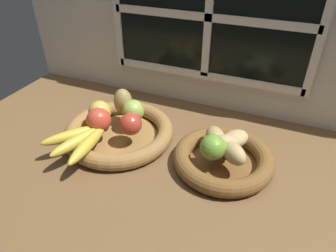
{
  "coord_description": "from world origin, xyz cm",
  "views": [
    {
      "loc": [
        24.94,
        -64.1,
        55.47
      ],
      "look_at": [
        -1.47,
        -0.91,
        8.66
      ],
      "focal_mm": 32.38,
      "sensor_mm": 36.0,
      "label": 1
    }
  ],
  "objects_px": {
    "apple_red_right": "(131,124)",
    "potato_oblong": "(215,137)",
    "fruit_bowl_left": "(119,132)",
    "apple_red_front": "(99,120)",
    "potato_back": "(235,139)",
    "lime_near": "(213,147)",
    "potato_large": "(225,144)",
    "pear_brown": "(123,101)",
    "apple_golden_left": "(100,112)",
    "apple_green_back": "(133,111)",
    "potato_small": "(234,153)",
    "banana_bunch_front": "(81,139)",
    "fruit_bowl_right": "(223,159)"
  },
  "relations": [
    {
      "from": "apple_red_right",
      "to": "potato_oblong",
      "type": "height_order",
      "value": "apple_red_right"
    },
    {
      "from": "fruit_bowl_left",
      "to": "apple_red_front",
      "type": "xyz_separation_m",
      "value": [
        -0.04,
        -0.04,
        0.06
      ]
    },
    {
      "from": "potato_back",
      "to": "lime_near",
      "type": "relative_size",
      "value": 1.24
    },
    {
      "from": "fruit_bowl_left",
      "to": "lime_near",
      "type": "relative_size",
      "value": 4.92
    },
    {
      "from": "lime_near",
      "to": "potato_large",
      "type": "bearing_deg",
      "value": 56.31
    },
    {
      "from": "apple_red_right",
      "to": "pear_brown",
      "type": "xyz_separation_m",
      "value": [
        -0.07,
        0.09,
        0.01
      ]
    },
    {
      "from": "apple_red_front",
      "to": "lime_near",
      "type": "distance_m",
      "value": 0.33
    },
    {
      "from": "apple_golden_left",
      "to": "potato_back",
      "type": "relative_size",
      "value": 0.81
    },
    {
      "from": "apple_golden_left",
      "to": "apple_red_right",
      "type": "distance_m",
      "value": 0.12
    },
    {
      "from": "apple_green_back",
      "to": "apple_red_right",
      "type": "height_order",
      "value": "apple_green_back"
    },
    {
      "from": "apple_green_back",
      "to": "lime_near",
      "type": "distance_m",
      "value": 0.28
    },
    {
      "from": "apple_red_right",
      "to": "potato_small",
      "type": "relative_size",
      "value": 0.82
    },
    {
      "from": "apple_red_right",
      "to": "banana_bunch_front",
      "type": "bearing_deg",
      "value": -136.38
    },
    {
      "from": "banana_bunch_front",
      "to": "fruit_bowl_right",
      "type": "bearing_deg",
      "value": 17.8
    },
    {
      "from": "apple_red_right",
      "to": "banana_bunch_front",
      "type": "distance_m",
      "value": 0.14
    },
    {
      "from": "fruit_bowl_left",
      "to": "apple_green_back",
      "type": "height_order",
      "value": "apple_green_back"
    },
    {
      "from": "fruit_bowl_left",
      "to": "apple_golden_left",
      "type": "xyz_separation_m",
      "value": [
        -0.06,
        -0.0,
        0.06
      ]
    },
    {
      "from": "apple_golden_left",
      "to": "lime_near",
      "type": "relative_size",
      "value": 1.01
    },
    {
      "from": "apple_red_right",
      "to": "potato_oblong",
      "type": "bearing_deg",
      "value": 11.34
    },
    {
      "from": "apple_red_right",
      "to": "banana_bunch_front",
      "type": "xyz_separation_m",
      "value": [
        -0.1,
        -0.1,
        -0.02
      ]
    },
    {
      "from": "pear_brown",
      "to": "fruit_bowl_right",
      "type": "bearing_deg",
      "value": -11.32
    },
    {
      "from": "fruit_bowl_right",
      "to": "apple_red_front",
      "type": "relative_size",
      "value": 3.83
    },
    {
      "from": "apple_green_back",
      "to": "lime_near",
      "type": "xyz_separation_m",
      "value": [
        0.27,
        -0.08,
        0.0
      ]
    },
    {
      "from": "potato_large",
      "to": "potato_small",
      "type": "bearing_deg",
      "value": -45.0
    },
    {
      "from": "pear_brown",
      "to": "potato_oblong",
      "type": "distance_m",
      "value": 0.31
    },
    {
      "from": "apple_red_front",
      "to": "potato_oblong",
      "type": "height_order",
      "value": "apple_red_front"
    },
    {
      "from": "apple_red_right",
      "to": "potato_large",
      "type": "relative_size",
      "value": 0.83
    },
    {
      "from": "banana_bunch_front",
      "to": "fruit_bowl_left",
      "type": "bearing_deg",
      "value": 68.81
    },
    {
      "from": "apple_red_front",
      "to": "potato_back",
      "type": "relative_size",
      "value": 0.85
    },
    {
      "from": "fruit_bowl_right",
      "to": "potato_oblong",
      "type": "relative_size",
      "value": 3.33
    },
    {
      "from": "fruit_bowl_left",
      "to": "potato_back",
      "type": "xyz_separation_m",
      "value": [
        0.34,
        0.04,
        0.05
      ]
    },
    {
      "from": "banana_bunch_front",
      "to": "apple_red_right",
      "type": "bearing_deg",
      "value": 43.62
    },
    {
      "from": "apple_green_back",
      "to": "banana_bunch_front",
      "type": "relative_size",
      "value": 0.35
    },
    {
      "from": "banana_bunch_front",
      "to": "potato_small",
      "type": "height_order",
      "value": "potato_small"
    },
    {
      "from": "potato_large",
      "to": "apple_green_back",
      "type": "bearing_deg",
      "value": 171.43
    },
    {
      "from": "potato_small",
      "to": "apple_red_right",
      "type": "bearing_deg",
      "value": 178.5
    },
    {
      "from": "pear_brown",
      "to": "apple_red_front",
      "type": "bearing_deg",
      "value": -98.84
    },
    {
      "from": "pear_brown",
      "to": "lime_near",
      "type": "relative_size",
      "value": 1.25
    },
    {
      "from": "fruit_bowl_left",
      "to": "potato_large",
      "type": "bearing_deg",
      "value": -0.0
    },
    {
      "from": "pear_brown",
      "to": "banana_bunch_front",
      "type": "bearing_deg",
      "value": -98.12
    },
    {
      "from": "apple_red_front",
      "to": "apple_golden_left",
      "type": "bearing_deg",
      "value": 119.9
    },
    {
      "from": "fruit_bowl_left",
      "to": "fruit_bowl_right",
      "type": "relative_size",
      "value": 1.22
    },
    {
      "from": "apple_golden_left",
      "to": "banana_bunch_front",
      "type": "distance_m",
      "value": 0.12
    },
    {
      "from": "fruit_bowl_left",
      "to": "apple_green_back",
      "type": "bearing_deg",
      "value": 56.23
    },
    {
      "from": "banana_bunch_front",
      "to": "potato_oblong",
      "type": "distance_m",
      "value": 0.36
    },
    {
      "from": "lime_near",
      "to": "potato_small",
      "type": "bearing_deg",
      "value": 6.67
    },
    {
      "from": "potato_small",
      "to": "potato_large",
      "type": "distance_m",
      "value": 0.04
    },
    {
      "from": "pear_brown",
      "to": "potato_large",
      "type": "xyz_separation_m",
      "value": [
        0.34,
        -0.07,
        -0.02
      ]
    },
    {
      "from": "fruit_bowl_left",
      "to": "potato_large",
      "type": "relative_size",
      "value": 4.24
    },
    {
      "from": "apple_green_back",
      "to": "lime_near",
      "type": "bearing_deg",
      "value": -16.43
    }
  ]
}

